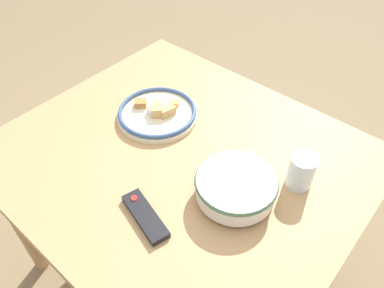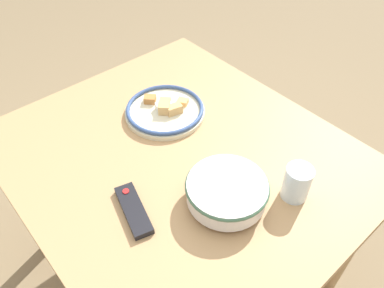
{
  "view_description": "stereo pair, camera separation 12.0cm",
  "coord_description": "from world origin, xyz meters",
  "px_view_note": "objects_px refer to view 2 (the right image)",
  "views": [
    {
      "loc": [
        -0.58,
        0.61,
        1.62
      ],
      "look_at": [
        -0.02,
        -0.03,
        0.78
      ],
      "focal_mm": 35.0,
      "sensor_mm": 36.0,
      "label": 1
    },
    {
      "loc": [
        -0.66,
        0.53,
        1.62
      ],
      "look_at": [
        -0.02,
        -0.03,
        0.78
      ],
      "focal_mm": 35.0,
      "sensor_mm": 36.0,
      "label": 2
    }
  ],
  "objects_px": {
    "drinking_glass": "(297,183)",
    "tv_remote": "(134,210)",
    "noodle_bowl": "(227,191)",
    "food_plate": "(165,110)"
  },
  "relations": [
    {
      "from": "drinking_glass",
      "to": "tv_remote",
      "type": "bearing_deg",
      "value": 56.38
    },
    {
      "from": "noodle_bowl",
      "to": "drinking_glass",
      "type": "height_order",
      "value": "drinking_glass"
    },
    {
      "from": "noodle_bowl",
      "to": "drinking_glass",
      "type": "relative_size",
      "value": 2.15
    },
    {
      "from": "tv_remote",
      "to": "drinking_glass",
      "type": "bearing_deg",
      "value": -18.19
    },
    {
      "from": "tv_remote",
      "to": "drinking_glass",
      "type": "distance_m",
      "value": 0.47
    },
    {
      "from": "tv_remote",
      "to": "drinking_glass",
      "type": "relative_size",
      "value": 1.72
    },
    {
      "from": "noodle_bowl",
      "to": "food_plate",
      "type": "height_order",
      "value": "noodle_bowl"
    },
    {
      "from": "noodle_bowl",
      "to": "tv_remote",
      "type": "relative_size",
      "value": 1.25
    },
    {
      "from": "food_plate",
      "to": "drinking_glass",
      "type": "height_order",
      "value": "drinking_glass"
    },
    {
      "from": "noodle_bowl",
      "to": "tv_remote",
      "type": "bearing_deg",
      "value": 57.25
    }
  ]
}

